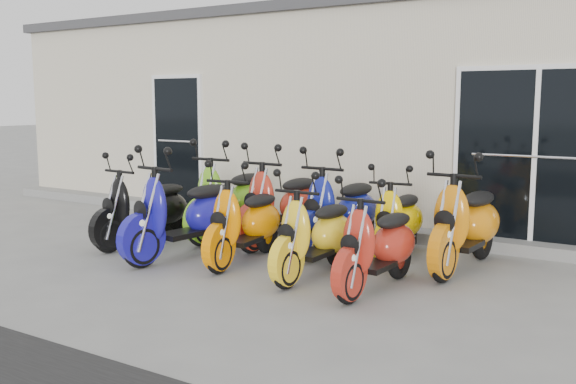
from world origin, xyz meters
name	(u,v)px	position (x,y,z in m)	size (l,w,h in m)	color
ground	(261,261)	(0.00, 0.00, 0.00)	(80.00, 80.00, 0.00)	gray
building	(421,116)	(0.00, 5.20, 1.60)	(14.00, 6.00, 3.20)	beige
roof_cap	(424,22)	(0.00, 5.20, 3.28)	(14.20, 6.20, 0.16)	#3F3F42
front_step	(340,226)	(0.00, 2.02, 0.07)	(14.00, 0.40, 0.15)	gray
door_left	(178,137)	(-3.20, 2.17, 1.26)	(1.07, 0.08, 2.22)	black
door_right	(536,151)	(2.60, 2.17, 1.26)	(2.02, 0.08, 2.22)	black
scooter_front_black	(144,198)	(-1.77, -0.10, 0.62)	(0.61, 1.68, 1.24)	black
scooter_front_blue	(184,201)	(-0.86, -0.35, 0.69)	(0.68, 1.87, 1.38)	#19159C
scooter_front_orange_a	(245,210)	(-0.12, -0.15, 0.62)	(0.61, 1.67, 1.23)	orange
scooter_front_orange_b	(315,222)	(0.88, -0.26, 0.60)	(0.59, 1.61, 1.19)	yellow
scooter_front_red	(378,232)	(1.65, -0.36, 0.59)	(0.58, 1.60, 1.18)	#B12718
scooter_back_green	(230,188)	(-1.10, 0.86, 0.69)	(0.68, 1.87, 1.38)	#6DB81C
scooter_back_red	(282,193)	(-0.27, 0.88, 0.68)	(0.67, 1.84, 1.36)	red
scooter_back_blue	(340,199)	(0.58, 0.89, 0.67)	(0.66, 1.82, 1.34)	navy
scooter_back_yellow	(399,210)	(1.31, 1.01, 0.58)	(0.57, 1.58, 1.17)	#FFCE00
scooter_back_extra	(466,210)	(2.16, 0.88, 0.68)	(0.67, 1.84, 1.36)	orange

